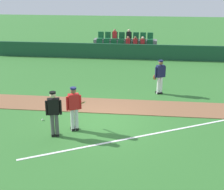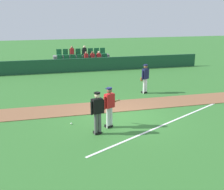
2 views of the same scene
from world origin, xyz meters
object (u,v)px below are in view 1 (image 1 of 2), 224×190
at_px(batter_red_jersey, 74,107).
at_px(umpire_home_plate, 54,111).
at_px(runner_navy_jersey, 160,76).
at_px(baseball, 42,120).

xyz_separation_m(batter_red_jersey, umpire_home_plate, (-0.63, -0.55, 0.03)).
relative_size(runner_navy_jersey, baseball, 23.78).
bearing_deg(runner_navy_jersey, baseball, -141.41).
xyz_separation_m(runner_navy_jersey, baseball, (-4.88, -3.89, -0.93)).
bearing_deg(batter_red_jersey, runner_navy_jersey, 54.30).
relative_size(batter_red_jersey, runner_navy_jersey, 1.00).
relative_size(umpire_home_plate, runner_navy_jersey, 1.00).
bearing_deg(runner_navy_jersey, batter_red_jersey, -125.70).
height_order(runner_navy_jersey, baseball, runner_navy_jersey).
xyz_separation_m(batter_red_jersey, runner_navy_jersey, (3.33, 4.63, -0.01)).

